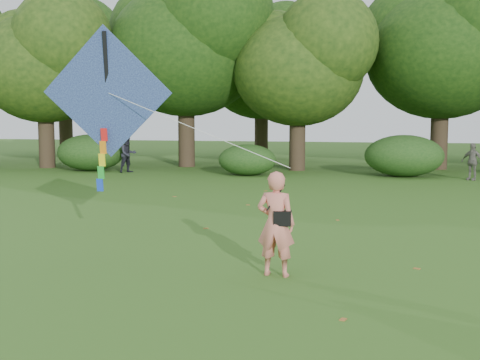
% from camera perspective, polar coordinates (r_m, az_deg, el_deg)
% --- Properties ---
extents(ground, '(100.00, 100.00, 0.00)m').
position_cam_1_polar(ground, '(10.32, 5.57, -9.70)').
color(ground, '#265114').
rests_on(ground, ground).
extents(man_kite_flyer, '(0.72, 0.52, 1.85)m').
position_cam_1_polar(man_kite_flyer, '(10.54, 3.42, -4.17)').
color(man_kite_flyer, '#DC7867').
rests_on(man_kite_flyer, ground).
extents(bystander_left, '(1.08, 1.10, 1.79)m').
position_cam_1_polar(bystander_left, '(29.25, -10.58, 2.44)').
color(bystander_left, '#21212C').
rests_on(bystander_left, ground).
extents(bystander_right, '(0.98, 0.86, 1.59)m').
position_cam_1_polar(bystander_right, '(27.36, 21.14, 1.64)').
color(bystander_right, slate).
rests_on(bystander_right, ground).
extents(crossbody_bag, '(0.43, 0.20, 0.72)m').
position_cam_1_polar(crossbody_bag, '(10.47, 4.04, -3.56)').
color(crossbody_bag, black).
rests_on(crossbody_bag, ground).
extents(flying_kite, '(5.20, 1.65, 3.34)m').
position_cam_1_polar(flying_kite, '(12.54, -12.46, 7.92)').
color(flying_kite, '#235797').
rests_on(flying_kite, ground).
extents(tree_line, '(54.70, 15.30, 9.48)m').
position_cam_1_polar(tree_line, '(32.87, 12.54, 11.04)').
color(tree_line, '#3A2D1E').
rests_on(tree_line, ground).
extents(shrub_band, '(39.15, 3.22, 1.88)m').
position_cam_1_polar(shrub_band, '(27.60, 7.60, 2.18)').
color(shrub_band, '#264919').
rests_on(shrub_band, ground).
extents(fallen_leaves, '(11.31, 13.61, 0.01)m').
position_cam_1_polar(fallen_leaves, '(14.84, 1.42, -4.68)').
color(fallen_leaves, '#995E29').
rests_on(fallen_leaves, ground).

